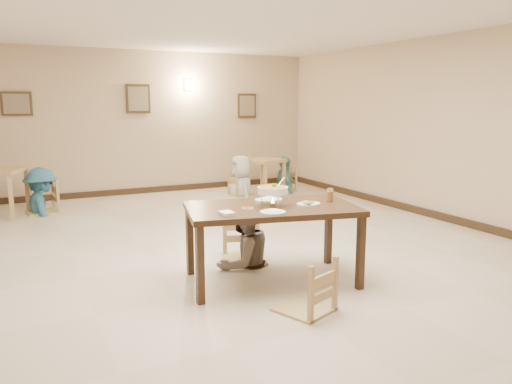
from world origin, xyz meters
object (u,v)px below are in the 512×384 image
main_table (272,214)px  bg_chair_rr (285,169)px  bg_table_right (264,165)px  chair_far (243,218)px  bg_chair_lr (41,183)px  bg_diner_b (39,168)px  main_diner (244,199)px  curry_warmer (273,190)px  chair_near (305,260)px  drink_glass (330,195)px  bg_diner_c (241,155)px  bg_diner_d (285,156)px  bg_chair_rl (241,173)px

main_table → bg_chair_rr: bearing=71.5°
bg_table_right → chair_far: bearing=-120.0°
main_table → bg_chair_lr: bearing=125.1°
bg_chair_rr → bg_diner_b: bg_diner_b is taller
main_diner → curry_warmer: size_ratio=4.43×
chair_near → bg_diner_b: size_ratio=0.61×
chair_far → bg_chair_rr: 5.06m
drink_glass → bg_chair_rr: (2.24, 4.98, -0.43)m
main_diner → bg_diner_c: size_ratio=0.95×
chair_far → main_diner: size_ratio=0.67×
main_table → curry_warmer: (0.01, -0.01, 0.25)m
main_diner → bg_diner_d: main_diner is taller
curry_warmer → bg_chair_rl: curry_warmer is taller
bg_chair_rl → bg_diner_d: bearing=-90.4°
main_table → curry_warmer: size_ratio=5.41×
drink_glass → bg_chair_lr: (-2.72, 4.88, -0.36)m
bg_diner_d → chair_near: bearing=162.1°
chair_far → bg_diner_d: size_ratio=0.70×
chair_far → bg_chair_rl: 4.46m
main_table → bg_table_right: (2.39, 4.89, -0.16)m
bg_chair_rl → bg_diner_b: bg_diner_b is taller
main_table → chair_far: (0.02, 0.79, -0.22)m
curry_warmer → bg_diner_d: (2.93, 4.93, -0.24)m
chair_near → main_diner: main_diner is taller
drink_glass → chair_far: bearing=128.8°
bg_diner_c → bg_diner_d: size_ratio=1.09×
bg_diner_b → bg_diner_c: size_ratio=0.96×
drink_glass → main_table: bearing=175.5°
bg_diner_d → bg_diner_c: bearing=103.6°
chair_far → bg_diner_c: bg_diner_c is taller
bg_chair_lr → bg_diner_b: bg_diner_b is taller
chair_near → bg_chair_rr: size_ratio=1.03×
chair_near → bg_chair_lr: (-1.94, 5.65, 0.05)m
bg_chair_rl → bg_chair_rr: 1.09m
bg_chair_lr → bg_diner_b: 0.26m
bg_chair_rr → bg_table_right: bearing=-73.2°
bg_chair_lr → main_diner: bearing=19.5°
main_table → main_diner: (-0.02, 0.67, 0.05)m
bg_chair_rr → bg_chair_rl: bearing=-73.4°
chair_near → bg_chair_lr: bg_chair_lr is taller
curry_warmer → chair_near: bearing=-96.7°
drink_glass → bg_table_right: size_ratio=0.15×
curry_warmer → bg_chair_rl: bearing=69.3°
curry_warmer → bg_chair_rr: 5.76m
main_table → bg_chair_rl: bearing=81.5°
bg_chair_rr → bg_diner_d: 0.29m
bg_diner_c → main_diner: bearing=-19.2°
bg_chair_rr → bg_diner_c: (-1.09, -0.07, 0.36)m
bg_chair_rl → bg_diner_d: size_ratio=0.60×
main_diner → curry_warmer: 0.70m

